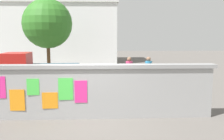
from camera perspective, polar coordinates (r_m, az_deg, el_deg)
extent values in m
plane|color=#605B56|center=(15.95, -3.80, -1.73)|extent=(60.00, 60.00, 0.00)
cube|color=#9D9D9D|center=(7.95, -5.18, -5.41)|extent=(7.90, 0.30, 1.62)
cube|color=gray|center=(7.80, -5.26, 0.84)|extent=(8.10, 0.42, 0.12)
cube|color=orange|center=(8.26, -21.20, -6.56)|extent=(0.47, 0.02, 0.68)
cube|color=#4CD84C|center=(8.02, -17.92, -3.79)|extent=(0.38, 0.03, 0.52)
cube|color=orange|center=(8.00, -14.23, -6.90)|extent=(0.49, 0.03, 0.52)
cube|color=#4CD84C|center=(7.83, -10.74, -4.39)|extent=(0.45, 0.02, 0.70)
cube|color=#F42D8C|center=(7.79, -7.26, -5.03)|extent=(0.40, 0.02, 0.71)
cylinder|color=black|center=(12.33, -22.24, -3.44)|extent=(0.71, 0.25, 0.70)
cylinder|color=black|center=(13.57, -20.75, -2.40)|extent=(0.71, 0.25, 0.70)
cylinder|color=black|center=(11.89, -10.55, -3.39)|extent=(0.71, 0.25, 0.70)
cylinder|color=black|center=(13.16, -10.14, -2.31)|extent=(0.71, 0.25, 0.70)
cube|color=red|center=(12.81, -21.19, 0.41)|extent=(1.30, 1.58, 1.50)
cube|color=#334C59|center=(12.51, -13.13, -0.82)|extent=(2.50, 1.66, 0.90)
cylinder|color=black|center=(9.85, 0.82, -5.86)|extent=(0.61, 0.16, 0.60)
cylinder|color=black|center=(9.75, -6.80, -6.07)|extent=(0.61, 0.18, 0.60)
cube|color=#1933A5|center=(9.72, -2.98, -4.37)|extent=(1.02, 0.33, 0.32)
cube|color=black|center=(9.67, -4.17, -3.36)|extent=(0.58, 0.27, 0.10)
cube|color=#262626|center=(9.72, 0.24, -2.73)|extent=(0.09, 0.56, 0.03)
cylinder|color=black|center=(11.01, 15.79, -4.55)|extent=(0.66, 0.06, 0.66)
cylinder|color=black|center=(10.76, 10.40, -4.66)|extent=(0.66, 0.06, 0.66)
cube|color=silver|center=(10.84, 13.15, -3.68)|extent=(0.95, 0.07, 0.06)
cylinder|color=silver|center=(10.76, 12.41, -2.55)|extent=(0.03, 0.03, 0.40)
cube|color=black|center=(10.73, 12.44, -1.50)|extent=(0.20, 0.09, 0.05)
cube|color=black|center=(10.89, 15.64, -1.73)|extent=(0.05, 0.44, 0.03)
cylinder|color=#338CBF|center=(12.48, 4.36, -2.52)|extent=(0.12, 0.12, 0.80)
cylinder|color=#338CBF|center=(12.42, 3.58, -2.57)|extent=(0.12, 0.12, 0.80)
cylinder|color=#D83F72|center=(12.34, 4.00, 0.65)|extent=(0.41, 0.41, 0.60)
sphere|color=#8C664C|center=(12.30, 4.02, 2.55)|extent=(0.22, 0.22, 0.22)
cylinder|color=#BF6626|center=(12.58, 8.49, -2.50)|extent=(0.12, 0.12, 0.80)
cylinder|color=#BF6626|center=(12.76, 8.32, -2.36)|extent=(0.12, 0.12, 0.80)
cylinder|color=#338CBF|center=(12.57, 8.47, 0.71)|extent=(0.34, 0.34, 0.60)
sphere|color=#8C664C|center=(12.52, 8.50, 2.58)|extent=(0.22, 0.22, 0.22)
cylinder|color=brown|center=(18.89, -14.53, 3.04)|extent=(0.26, 0.26, 2.31)
sphere|color=#317424|center=(18.85, -14.78, 10.39)|extent=(3.62, 3.62, 3.62)
cube|color=white|center=(26.52, -11.86, 8.19)|extent=(11.53, 5.74, 5.82)
cube|color=silver|center=(26.75, -12.06, 14.97)|extent=(11.83, 6.04, 0.50)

